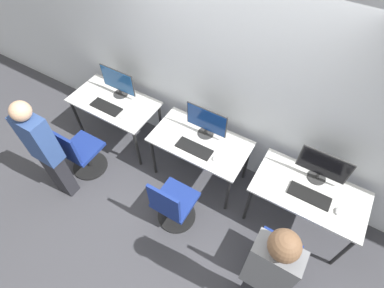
% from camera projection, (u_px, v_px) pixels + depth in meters
% --- Properties ---
extents(ground_plane, '(20.00, 20.00, 0.00)m').
position_uv_depth(ground_plane, '(187.00, 192.00, 4.03)').
color(ground_plane, '#3D3D42').
extents(wall_back, '(12.00, 0.05, 2.80)m').
position_uv_depth(wall_back, '(222.00, 77.00, 3.35)').
color(wall_back, silver).
rests_on(wall_back, ground_plane).
extents(desk_left, '(1.19, 0.66, 0.74)m').
position_uv_depth(desk_left, '(115.00, 105.00, 4.12)').
color(desk_left, silver).
rests_on(desk_left, ground_plane).
extents(monitor_left, '(0.53, 0.20, 0.41)m').
position_uv_depth(monitor_left, '(118.00, 82.00, 3.97)').
color(monitor_left, '#2D2D2D').
rests_on(monitor_left, desk_left).
extents(keyboard_left, '(0.44, 0.17, 0.02)m').
position_uv_depth(keyboard_left, '(106.00, 107.00, 3.97)').
color(keyboard_left, black).
rests_on(keyboard_left, desk_left).
extents(mouse_left, '(0.06, 0.09, 0.03)m').
position_uv_depth(mouse_left, '(122.00, 116.00, 3.86)').
color(mouse_left, silver).
rests_on(mouse_left, desk_left).
extents(office_chair_left, '(0.48, 0.48, 0.89)m').
position_uv_depth(office_chair_left, '(81.00, 154.00, 3.97)').
color(office_chair_left, black).
rests_on(office_chair_left, ground_plane).
extents(person_left, '(0.36, 0.21, 1.59)m').
position_uv_depth(person_left, '(45.00, 150.00, 3.39)').
color(person_left, '#232328').
rests_on(person_left, ground_plane).
extents(desk_center, '(1.19, 0.66, 0.74)m').
position_uv_depth(desk_center, '(200.00, 145.00, 3.69)').
color(desk_center, silver).
rests_on(desk_center, ground_plane).
extents(monitor_center, '(0.53, 0.20, 0.41)m').
position_uv_depth(monitor_center, '(206.00, 122.00, 3.53)').
color(monitor_center, '#2D2D2D').
rests_on(monitor_center, desk_center).
extents(keyboard_center, '(0.44, 0.17, 0.02)m').
position_uv_depth(keyboard_center, '(194.00, 148.00, 3.54)').
color(keyboard_center, black).
rests_on(keyboard_center, desk_center).
extents(mouse_center, '(0.06, 0.09, 0.03)m').
position_uv_depth(mouse_center, '(215.00, 158.00, 3.44)').
color(mouse_center, silver).
rests_on(mouse_center, desk_center).
extents(office_chair_center, '(0.48, 0.48, 0.89)m').
position_uv_depth(office_chair_center, '(173.00, 206.00, 3.50)').
color(office_chair_center, black).
rests_on(office_chair_center, ground_plane).
extents(desk_right, '(1.19, 0.66, 0.74)m').
position_uv_depth(desk_right, '(308.00, 195.00, 3.25)').
color(desk_right, silver).
rests_on(desk_right, ground_plane).
extents(monitor_right, '(0.53, 0.20, 0.41)m').
position_uv_depth(monitor_right, '(323.00, 167.00, 3.13)').
color(monitor_right, '#2D2D2D').
rests_on(monitor_right, desk_right).
extents(keyboard_right, '(0.44, 0.17, 0.02)m').
position_uv_depth(keyboard_right, '(309.00, 196.00, 3.15)').
color(keyboard_right, black).
rests_on(keyboard_right, desk_right).
extents(mouse_right, '(0.06, 0.09, 0.03)m').
position_uv_depth(mouse_right, '(338.00, 211.00, 3.03)').
color(mouse_right, silver).
rests_on(mouse_right, desk_right).
extents(office_chair_right, '(0.48, 0.48, 0.89)m').
position_uv_depth(office_chair_right, '(273.00, 261.00, 3.11)').
color(office_chair_right, black).
rests_on(office_chair_right, ground_plane).
extents(person_right, '(0.36, 0.23, 1.72)m').
position_uv_depth(person_right, '(265.00, 274.00, 2.47)').
color(person_right, '#232328').
rests_on(person_right, ground_plane).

